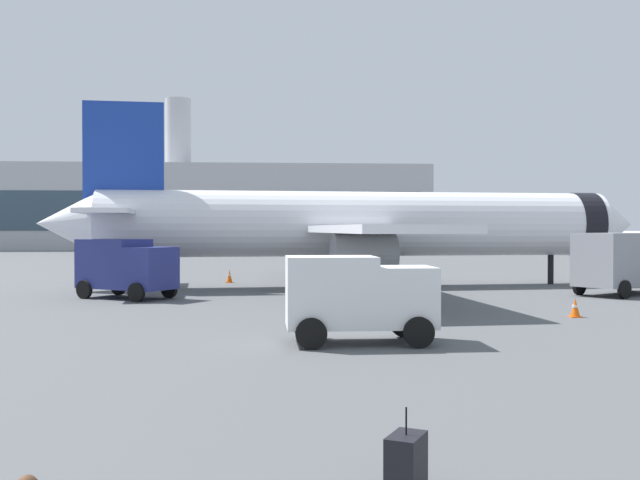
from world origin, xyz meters
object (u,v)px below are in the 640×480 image
Objects in this scene: airplane_taxiing at (632,240)px; safety_cone_mid at (229,276)px; fuel_truck at (624,260)px; safety_cone_near at (575,308)px; cargo_van at (358,295)px; airplane_at_gate at (356,225)px; rolling_suitcase at (406,462)px; service_truck at (126,266)px; safety_cone_far at (376,305)px.

airplane_taxiing is 19.52× the size of safety_cone_mid.
airplane_taxiing is at bearing 62.32° from fuel_truck.
fuel_truck is 11.31m from safety_cone_near.
fuel_truck is 21.59m from cargo_van.
safety_cone_near is at bearing -119.02° from airplane_taxiing.
fuel_truck is (13.22, -6.11, -1.88)m from airplane_at_gate.
fuel_truck is 8.66× the size of safety_cone_near.
airplane_taxiing is 86.51m from rolling_suitcase.
safety_cone_mid is at bearing 101.86° from cargo_van.
airplane_at_gate reaches higher than fuel_truck.
rolling_suitcase is at bearing -94.02° from cargo_van.
service_truck reaches higher than rolling_suitcase.
rolling_suitcase is at bearing -119.17° from safety_cone_near.
rolling_suitcase is (-10.00, -17.91, 0.03)m from safety_cone_near.
cargo_van is at bearing -136.53° from fuel_truck.
fuel_truck is at bearing -25.15° from safety_cone_mid.
fuel_truck is at bearing -24.80° from airplane_at_gate.
airplane_at_gate is 14.40m from safety_cone_far.
cargo_van is 7.22m from safety_cone_far.
rolling_suitcase reaches higher than safety_cone_near.
fuel_truck reaches higher than rolling_suitcase.
fuel_truck is 23.07m from safety_cone_mid.
airplane_taxiing is 22.33× the size of safety_cone_near.
cargo_van is 5.79× the size of safety_cone_far.
rolling_suitcase is at bearing -97.17° from safety_cone_far.
service_truck is at bearing 108.22° from rolling_suitcase.
service_truck is at bearing -179.39° from fuel_truck.
cargo_van is (-15.67, -14.86, -0.32)m from fuel_truck.
fuel_truck is at bearing 43.47° from cargo_van.
cargo_van is at bearing -147.90° from safety_cone_near.
fuel_truck is at bearing 54.41° from safety_cone_near.
rolling_suitcase is (-42.01, -75.61, -1.66)m from airplane_taxiing.
airplane_at_gate reaches higher than safety_cone_mid.
safety_cone_mid is at bearing 127.13° from safety_cone_near.
airplane_at_gate reaches higher than rolling_suitcase.
cargo_van is at bearing -96.66° from airplane_at_gate.
airplane_taxiing is 3.70× the size of cargo_van.
airplane_taxiing is at bearing 47.66° from airplane_at_gate.
safety_cone_mid is (-5.18, 24.64, -1.04)m from cargo_van.
safety_cone_mid is (-20.85, 9.79, -1.36)m from fuel_truck.
airplane_taxiing is at bearing 39.94° from safety_cone_mid.
airplane_taxiing is 70.49m from service_truck.
safety_cone_mid is 18.91m from safety_cone_far.
service_truck is at bearing -136.13° from airplane_taxiing.
service_truck is at bearing 154.79° from safety_cone_near.
airplane_at_gate is at bearing 113.72° from safety_cone_near.
airplane_taxiing is (38.70, 42.47, -1.61)m from airplane_at_gate.
airplane_at_gate is at bearing 84.31° from rolling_suitcase.
airplane_taxiing reaches higher than safety_cone_near.
rolling_suitcase is (4.32, -36.82, -0.02)m from safety_cone_mid.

